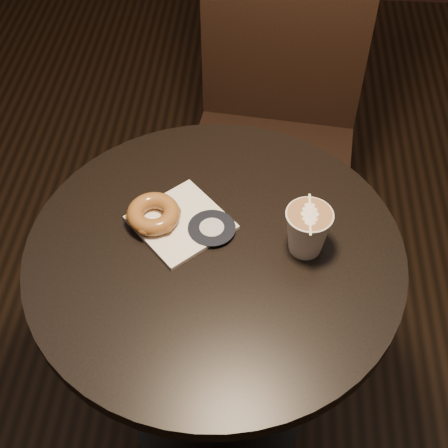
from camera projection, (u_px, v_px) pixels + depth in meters
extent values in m
plane|color=black|center=(218.00, 418.00, 1.71)|extent=(4.50, 4.50, 0.00)
cylinder|color=black|center=(215.00, 253.00, 1.15)|extent=(0.70, 0.70, 0.03)
cylinder|color=black|center=(217.00, 351.00, 1.43)|extent=(0.07, 0.07, 0.70)
cylinder|color=black|center=(218.00, 417.00, 1.70)|extent=(0.44, 0.44, 0.02)
cube|color=black|center=(269.00, 167.00, 1.67)|extent=(0.47, 0.47, 0.04)
cube|color=black|center=(286.00, 25.00, 1.56)|extent=(0.43, 0.09, 0.58)
cylinder|color=black|center=(192.00, 264.00, 1.76)|extent=(0.04, 0.04, 0.48)
cylinder|color=black|center=(321.00, 283.00, 1.71)|extent=(0.04, 0.04, 0.48)
cylinder|color=black|center=(216.00, 175.00, 1.99)|extent=(0.04, 0.04, 0.48)
cylinder|color=black|center=(330.00, 190.00, 1.95)|extent=(0.04, 0.04, 0.48)
cube|color=white|center=(181.00, 223.00, 1.18)|extent=(0.22, 0.22, 0.01)
torus|color=brown|center=(153.00, 214.00, 1.17)|extent=(0.10, 0.10, 0.03)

